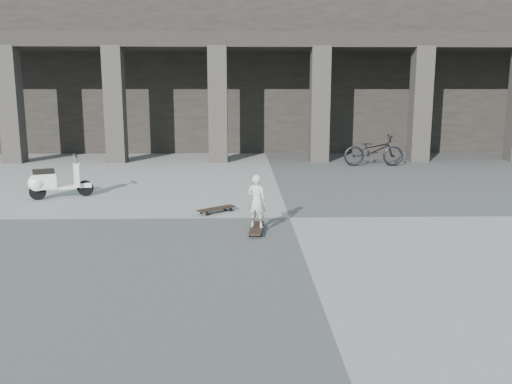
{
  "coord_description": "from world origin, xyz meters",
  "views": [
    {
      "loc": [
        -0.97,
        -10.66,
        2.6
      ],
      "look_at": [
        -0.7,
        -0.59,
        0.65
      ],
      "focal_mm": 38.0,
      "sensor_mm": 36.0,
      "label": 1
    }
  ],
  "objects_px": {
    "child": "(257,201)",
    "scooter": "(50,182)",
    "longboard": "(257,228)",
    "bicycle": "(374,150)",
    "skateboard_spare": "(216,209)"
  },
  "relations": [
    {
      "from": "child",
      "to": "longboard",
      "type": "bearing_deg",
      "value": -110.77
    },
    {
      "from": "scooter",
      "to": "bicycle",
      "type": "bearing_deg",
      "value": 6.54
    },
    {
      "from": "child",
      "to": "scooter",
      "type": "xyz_separation_m",
      "value": [
        -4.81,
        3.16,
        -0.17
      ]
    },
    {
      "from": "longboard",
      "to": "scooter",
      "type": "bearing_deg",
      "value": 62.52
    },
    {
      "from": "bicycle",
      "to": "skateboard_spare",
      "type": "bearing_deg",
      "value": 145.57
    },
    {
      "from": "skateboard_spare",
      "to": "scooter",
      "type": "relative_size",
      "value": 0.59
    },
    {
      "from": "scooter",
      "to": "skateboard_spare",
      "type": "bearing_deg",
      "value": -45.33
    },
    {
      "from": "longboard",
      "to": "bicycle",
      "type": "height_order",
      "value": "bicycle"
    },
    {
      "from": "longboard",
      "to": "skateboard_spare",
      "type": "bearing_deg",
      "value": 32.98
    },
    {
      "from": "scooter",
      "to": "bicycle",
      "type": "height_order",
      "value": "bicycle"
    },
    {
      "from": "longboard",
      "to": "skateboard_spare",
      "type": "relative_size",
      "value": 1.17
    },
    {
      "from": "child",
      "to": "bicycle",
      "type": "height_order",
      "value": "child"
    },
    {
      "from": "child",
      "to": "bicycle",
      "type": "distance_m",
      "value": 9.37
    },
    {
      "from": "longboard",
      "to": "scooter",
      "type": "height_order",
      "value": "scooter"
    },
    {
      "from": "scooter",
      "to": "child",
      "type": "bearing_deg",
      "value": -57.03
    }
  ]
}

